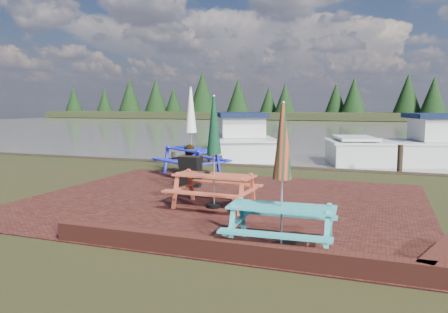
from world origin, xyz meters
TOP-DOWN VIEW (x-y plane):
  - ground at (0.00, 0.00)m, footprint 120.00×120.00m
  - paving at (0.00, 1.00)m, footprint 9.00×7.50m
  - brick_wall at (2.15, -2.42)m, footprint 6.21×1.79m
  - water at (0.00, 37.00)m, footprint 120.00×60.00m
  - far_treeline at (0.00, 66.00)m, footprint 120.00×10.00m
  - picnic_table_teal at (2.04, -1.87)m, footprint 1.70×1.53m
  - picnic_table_red at (0.06, 0.35)m, footprint 1.81×1.63m
  - picnic_table_blue at (-2.29, 4.30)m, footprint 2.64×2.57m
  - chalkboard at (-1.41, 2.33)m, footprint 0.54×0.53m
  - jetty at (-3.50, 11.28)m, footprint 1.76×9.08m
  - boat_jetty at (-3.24, 12.04)m, footprint 5.67×8.29m
  - boat_near at (5.57, 11.37)m, footprint 8.97×5.14m
  - person at (-2.35, 4.29)m, footprint 0.81×0.65m

SIDE VIEW (x-z plane):
  - ground at x=0.00m, z-range 0.00..0.00m
  - water at x=0.00m, z-range -0.01..0.01m
  - paving at x=0.00m, z-range 0.00..0.02m
  - jetty at x=-3.50m, z-range -0.39..0.61m
  - brick_wall at x=2.15m, z-range 0.00..0.30m
  - chalkboard at x=-1.41m, z-range 0.01..0.87m
  - boat_jetty at x=-3.24m, z-range -0.66..1.62m
  - boat_near at x=5.57m, z-range -0.66..1.63m
  - picnic_table_teal at x=2.04m, z-range -0.34..1.92m
  - picnic_table_red at x=0.06m, z-range -0.36..2.06m
  - picnic_table_blue at x=-2.29m, z-range -0.42..2.37m
  - person at x=-2.35m, z-range 0.00..1.95m
  - far_treeline at x=0.00m, z-range -0.77..7.33m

